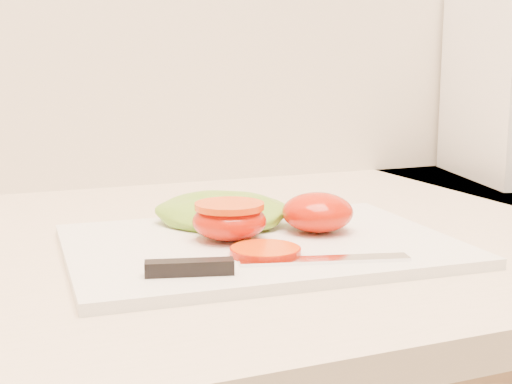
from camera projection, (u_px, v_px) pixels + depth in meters
name	position (u px, v px, depth m)	size (l,w,h in m)	color
cutting_board	(260.00, 245.00, 0.68)	(0.36, 0.26, 0.01)	white
tomato_half_dome	(318.00, 212.00, 0.71)	(0.07, 0.07, 0.04)	red
tomato_half_cut	(229.00, 219.00, 0.68)	(0.07, 0.07, 0.04)	red
tomato_slice_0	(265.00, 251.00, 0.62)	(0.06, 0.06, 0.01)	#D9540D
lettuce_leaf_0	(223.00, 212.00, 0.74)	(0.14, 0.10, 0.03)	olive
knife	(245.00, 264.00, 0.58)	(0.23, 0.06, 0.01)	silver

